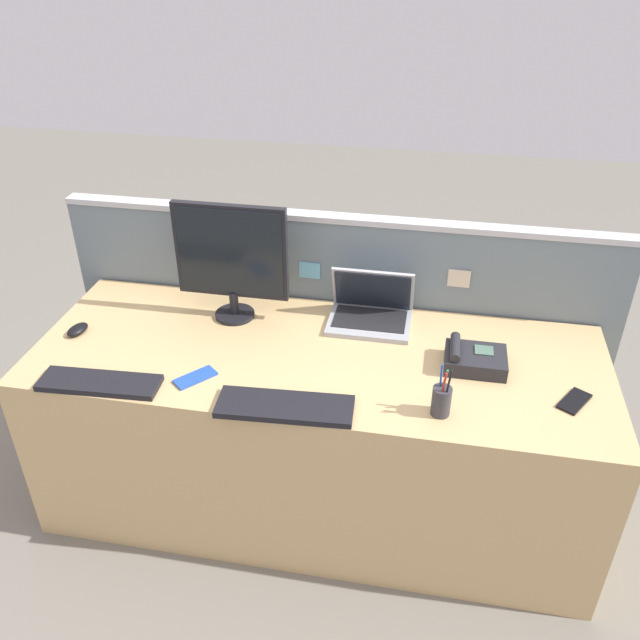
# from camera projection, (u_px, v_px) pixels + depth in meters

# --- Properties ---
(ground_plane) EXTENTS (10.00, 10.00, 0.00)m
(ground_plane) POSITION_uv_depth(u_px,v_px,m) (318.00, 497.00, 2.87)
(ground_plane) COLOR slate
(desk) EXTENTS (2.15, 0.80, 0.76)m
(desk) POSITION_uv_depth(u_px,v_px,m) (318.00, 431.00, 2.67)
(desk) COLOR tan
(desk) RESTS_ON ground_plane
(cubicle_divider) EXTENTS (2.34, 0.08, 1.13)m
(cubicle_divider) POSITION_uv_depth(u_px,v_px,m) (336.00, 333.00, 2.93)
(cubicle_divider) COLOR slate
(cubicle_divider) RESTS_ON ground_plane
(desktop_monitor) EXTENTS (0.45, 0.16, 0.48)m
(desktop_monitor) POSITION_uv_depth(u_px,v_px,m) (231.00, 256.00, 2.57)
(desktop_monitor) COLOR black
(desktop_monitor) RESTS_ON desk
(laptop) EXTENTS (0.33, 0.25, 0.22)m
(laptop) POSITION_uv_depth(u_px,v_px,m) (371.00, 309.00, 2.64)
(laptop) COLOR #9EA0A8
(laptop) RESTS_ON desk
(desk_phone) EXTENTS (0.22, 0.17, 0.09)m
(desk_phone) POSITION_uv_depth(u_px,v_px,m) (474.00, 359.00, 2.39)
(desk_phone) COLOR #232328
(desk_phone) RESTS_ON desk
(keyboard_main) EXTENTS (0.47, 0.18, 0.02)m
(keyboard_main) POSITION_uv_depth(u_px,v_px,m) (285.00, 407.00, 2.19)
(keyboard_main) COLOR black
(keyboard_main) RESTS_ON desk
(keyboard_spare) EXTENTS (0.43, 0.15, 0.02)m
(keyboard_spare) POSITION_uv_depth(u_px,v_px,m) (100.00, 383.00, 2.30)
(keyboard_spare) COLOR black
(keyboard_spare) RESTS_ON desk
(computer_mouse_right_hand) EXTENTS (0.08, 0.11, 0.03)m
(computer_mouse_right_hand) POSITION_uv_depth(u_px,v_px,m) (78.00, 330.00, 2.58)
(computer_mouse_right_hand) COLOR black
(computer_mouse_right_hand) RESTS_ON desk
(pen_cup) EXTENTS (0.06, 0.06, 0.19)m
(pen_cup) POSITION_uv_depth(u_px,v_px,m) (441.00, 400.00, 2.15)
(pen_cup) COLOR #333338
(pen_cup) RESTS_ON desk
(cell_phone_black_slab) EXTENTS (0.13, 0.15, 0.01)m
(cell_phone_black_slab) POSITION_uv_depth(u_px,v_px,m) (574.00, 401.00, 2.22)
(cell_phone_black_slab) COLOR black
(cell_phone_black_slab) RESTS_ON desk
(cell_phone_blue_case) EXTENTS (0.15, 0.16, 0.01)m
(cell_phone_blue_case) POSITION_uv_depth(u_px,v_px,m) (195.00, 377.00, 2.34)
(cell_phone_blue_case) COLOR blue
(cell_phone_blue_case) RESTS_ON desk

